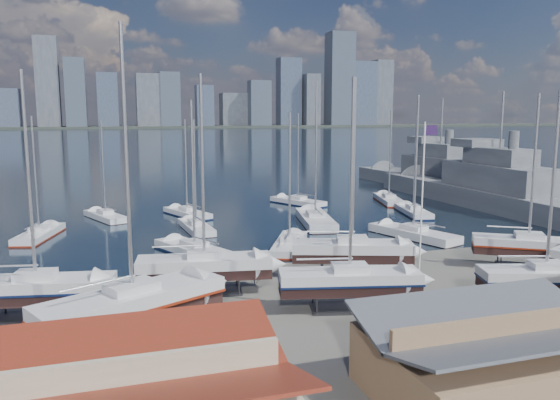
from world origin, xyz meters
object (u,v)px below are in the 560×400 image
object	(u,v)px
naval_ship_west	(439,181)
car_a	(166,375)
sailboat_cradle_0	(36,289)
naval_ship_east	(497,197)
flagpole	(423,192)

from	to	relation	value
naval_ship_west	car_a	distance (m)	80.09
sailboat_cradle_0	naval_ship_west	world-z (taller)	naval_ship_west
naval_ship_east	flagpole	size ratio (longest dim) A/B	3.97
sailboat_cradle_0	flagpole	bearing A→B (deg)	8.31
naval_ship_east	car_a	world-z (taller)	naval_ship_east
car_a	flagpole	distance (m)	24.51
naval_ship_west	car_a	world-z (taller)	naval_ship_west
flagpole	car_a	bearing A→B (deg)	-153.10
naval_ship_west	flagpole	bearing A→B (deg)	140.50
car_a	naval_ship_east	bearing A→B (deg)	21.24
naval_ship_east	flagpole	distance (m)	42.19
sailboat_cradle_0	car_a	distance (m)	14.11
sailboat_cradle_0	naval_ship_east	xyz separation A→B (m)	(58.62, 27.21, -0.41)
sailboat_cradle_0	naval_ship_east	size ratio (longest dim) A/B	0.32
sailboat_cradle_0	car_a	size ratio (longest dim) A/B	3.94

